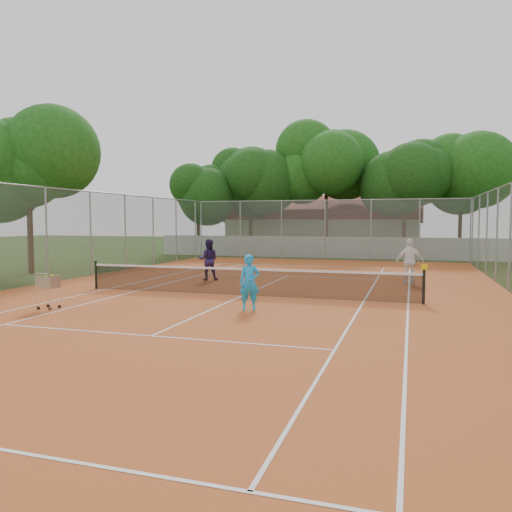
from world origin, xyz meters
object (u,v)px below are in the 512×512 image
(clubhouse, at_px, (325,226))
(player_near, at_px, (249,282))
(ball_hopper, at_px, (49,291))
(tennis_net, at_px, (243,282))
(player_far_left, at_px, (208,260))
(player_far_right, at_px, (410,261))

(clubhouse, height_order, player_near, clubhouse)
(ball_hopper, bearing_deg, tennis_net, 39.31)
(player_near, relative_size, ball_hopper, 1.48)
(tennis_net, distance_m, player_far_left, 4.88)
(player_far_right, distance_m, ball_hopper, 13.74)
(player_far_left, bearing_deg, clubhouse, -110.58)
(tennis_net, xyz_separation_m, player_far_right, (5.49, 5.11, 0.44))
(clubhouse, distance_m, player_far_right, 25.07)
(player_far_right, bearing_deg, tennis_net, 33.89)
(player_near, relative_size, player_far_right, 0.87)
(tennis_net, distance_m, ball_hopper, 6.23)
(player_far_right, height_order, ball_hopper, player_far_right)
(tennis_net, height_order, player_far_right, player_far_right)
(player_near, bearing_deg, player_far_left, 100.19)
(tennis_net, bearing_deg, player_far_right, 42.94)
(ball_hopper, bearing_deg, player_far_right, 39.43)
(player_near, height_order, player_far_right, player_far_right)
(player_far_left, distance_m, player_far_right, 8.51)
(clubhouse, xyz_separation_m, player_near, (3.08, -31.58, -1.37))
(player_far_left, bearing_deg, player_far_right, 169.81)
(player_near, bearing_deg, tennis_net, 91.04)
(player_far_right, xyz_separation_m, ball_hopper, (-10.07, -9.34, -0.39))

